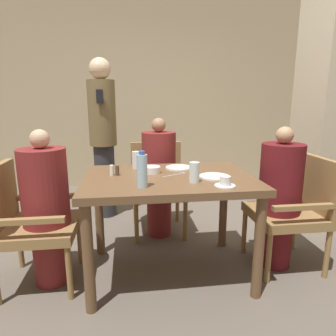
{
  "coord_description": "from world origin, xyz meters",
  "views": [
    {
      "loc": [
        -0.29,
        -2.08,
        1.31
      ],
      "look_at": [
        0.0,
        0.04,
        0.82
      ],
      "focal_mm": 32.0,
      "sensor_mm": 36.0,
      "label": 1
    }
  ],
  "objects_px": {
    "diner_in_far_chair": "(159,176)",
    "standing_host": "(103,134)",
    "glass_tall_near": "(136,160)",
    "teacup_with_saucer": "(225,182)",
    "chair_left_side": "(27,219)",
    "chair_right_side": "(295,206)",
    "chair_far_side": "(158,182)",
    "plate_main_left": "(214,177)",
    "glass_tall_mid": "(194,172)",
    "diner_in_right_chair": "(279,197)",
    "diner_in_left_chair": "(46,207)",
    "bowl_small": "(152,170)",
    "plate_main_right": "(179,168)",
    "water_bottle": "(142,171)"
  },
  "relations": [
    {
      "from": "chair_left_side",
      "to": "chair_right_side",
      "type": "xyz_separation_m",
      "value": [
        2.01,
        0.0,
        0.0
      ]
    },
    {
      "from": "diner_in_far_chair",
      "to": "standing_host",
      "type": "xyz_separation_m",
      "value": [
        -0.56,
        0.59,
        0.35
      ]
    },
    {
      "from": "diner_in_left_chair",
      "to": "diner_in_far_chair",
      "type": "xyz_separation_m",
      "value": [
        0.87,
        0.69,
        0.01
      ]
    },
    {
      "from": "glass_tall_mid",
      "to": "chair_left_side",
      "type": "bearing_deg",
      "value": 170.94
    },
    {
      "from": "chair_right_side",
      "to": "teacup_with_saucer",
      "type": "distance_m",
      "value": 0.81
    },
    {
      "from": "standing_host",
      "to": "plate_main_right",
      "type": "relative_size",
      "value": 8.06
    },
    {
      "from": "plate_main_right",
      "to": "diner_in_right_chair",
      "type": "bearing_deg",
      "value": -17.49
    },
    {
      "from": "glass_tall_near",
      "to": "glass_tall_mid",
      "type": "height_order",
      "value": "same"
    },
    {
      "from": "teacup_with_saucer",
      "to": "chair_far_side",
      "type": "bearing_deg",
      "value": 105.69
    },
    {
      "from": "bowl_small",
      "to": "glass_tall_near",
      "type": "xyz_separation_m",
      "value": [
        -0.11,
        0.17,
        0.04
      ]
    },
    {
      "from": "standing_host",
      "to": "teacup_with_saucer",
      "type": "height_order",
      "value": "standing_host"
    },
    {
      "from": "diner_in_far_chair",
      "to": "plate_main_left",
      "type": "bearing_deg",
      "value": -67.76
    },
    {
      "from": "chair_far_side",
      "to": "plate_main_left",
      "type": "relative_size",
      "value": 4.08
    },
    {
      "from": "diner_in_right_chair",
      "to": "plate_main_right",
      "type": "relative_size",
      "value": 5.17
    },
    {
      "from": "chair_left_side",
      "to": "water_bottle",
      "type": "distance_m",
      "value": 0.93
    },
    {
      "from": "teacup_with_saucer",
      "to": "glass_tall_mid",
      "type": "distance_m",
      "value": 0.22
    },
    {
      "from": "standing_host",
      "to": "diner_in_right_chair",
      "type": "bearing_deg",
      "value": -41.96
    },
    {
      "from": "diner_in_left_chair",
      "to": "diner_in_far_chair",
      "type": "relative_size",
      "value": 0.98
    },
    {
      "from": "glass_tall_near",
      "to": "water_bottle",
      "type": "bearing_deg",
      "value": -87.89
    },
    {
      "from": "chair_far_side",
      "to": "glass_tall_near",
      "type": "xyz_separation_m",
      "value": [
        -0.22,
        -0.55,
        0.35
      ]
    },
    {
      "from": "water_bottle",
      "to": "standing_host",
      "type": "bearing_deg",
      "value": 102.9
    },
    {
      "from": "chair_left_side",
      "to": "diner_in_left_chair",
      "type": "distance_m",
      "value": 0.16
    },
    {
      "from": "diner_in_left_chair",
      "to": "plate_main_right",
      "type": "relative_size",
      "value": 5.18
    },
    {
      "from": "bowl_small",
      "to": "diner_in_left_chair",
      "type": "bearing_deg",
      "value": -171.44
    },
    {
      "from": "standing_host",
      "to": "glass_tall_near",
      "type": "distance_m",
      "value": 1.05
    },
    {
      "from": "diner_in_far_chair",
      "to": "teacup_with_saucer",
      "type": "relative_size",
      "value": 8.54
    },
    {
      "from": "diner_in_right_chair",
      "to": "bowl_small",
      "type": "relative_size",
      "value": 8.43
    },
    {
      "from": "plate_main_right",
      "to": "water_bottle",
      "type": "xyz_separation_m",
      "value": [
        -0.32,
        -0.49,
        0.1
      ]
    },
    {
      "from": "glass_tall_mid",
      "to": "chair_far_side",
      "type": "bearing_deg",
      "value": 98.2
    },
    {
      "from": "diner_in_far_chair",
      "to": "standing_host",
      "type": "distance_m",
      "value": 0.88
    },
    {
      "from": "plate_main_right",
      "to": "glass_tall_near",
      "type": "bearing_deg",
      "value": 171.72
    },
    {
      "from": "chair_left_side",
      "to": "plate_main_right",
      "type": "distance_m",
      "value": 1.18
    },
    {
      "from": "bowl_small",
      "to": "glass_tall_mid",
      "type": "relative_size",
      "value": 0.97
    },
    {
      "from": "chair_right_side",
      "to": "plate_main_left",
      "type": "height_order",
      "value": "chair_right_side"
    },
    {
      "from": "plate_main_right",
      "to": "teacup_with_saucer",
      "type": "distance_m",
      "value": 0.58
    },
    {
      "from": "chair_far_side",
      "to": "plate_main_right",
      "type": "xyz_separation_m",
      "value": [
        0.12,
        -0.6,
        0.29
      ]
    },
    {
      "from": "chair_far_side",
      "to": "plate_main_right",
      "type": "bearing_deg",
      "value": -79.02
    },
    {
      "from": "teacup_with_saucer",
      "to": "diner_in_far_chair",
      "type": "bearing_deg",
      "value": 107.74
    },
    {
      "from": "chair_left_side",
      "to": "water_bottle",
      "type": "relative_size",
      "value": 3.8
    },
    {
      "from": "chair_far_side",
      "to": "standing_host",
      "type": "height_order",
      "value": "standing_host"
    },
    {
      "from": "diner_in_right_chair",
      "to": "plate_main_right",
      "type": "height_order",
      "value": "diner_in_right_chair"
    },
    {
      "from": "chair_right_side",
      "to": "diner_in_left_chair",
      "type": "bearing_deg",
      "value": 180.0
    },
    {
      "from": "water_bottle",
      "to": "glass_tall_near",
      "type": "height_order",
      "value": "water_bottle"
    },
    {
      "from": "chair_far_side",
      "to": "diner_in_right_chair",
      "type": "height_order",
      "value": "diner_in_right_chair"
    },
    {
      "from": "plate_main_right",
      "to": "bowl_small",
      "type": "distance_m",
      "value": 0.26
    },
    {
      "from": "plate_main_left",
      "to": "diner_in_far_chair",
      "type": "bearing_deg",
      "value": 112.24
    },
    {
      "from": "standing_host",
      "to": "glass_tall_mid",
      "type": "distance_m",
      "value": 1.63
    },
    {
      "from": "glass_tall_mid",
      "to": "standing_host",
      "type": "bearing_deg",
      "value": 115.62
    },
    {
      "from": "diner_in_left_chair",
      "to": "water_bottle",
      "type": "relative_size",
      "value": 4.83
    },
    {
      "from": "plate_main_left",
      "to": "glass_tall_mid",
      "type": "height_order",
      "value": "glass_tall_mid"
    }
  ]
}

